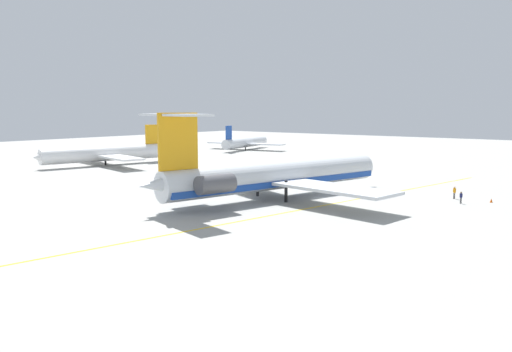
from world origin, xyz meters
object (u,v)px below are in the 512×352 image
airliner_mid_right (247,142)px  safety_cone_wingtip (491,200)px  main_jetliner (272,176)px  airliner_mid_left (102,154)px  ground_crew_near_tail (461,196)px  safety_cone_nose (308,175)px  ground_crew_near_nose (454,191)px

airliner_mid_right → safety_cone_wingtip: bearing=-132.2°
main_jetliner → airliner_mid_left: (11.51, 56.34, -0.69)m
ground_crew_near_tail → safety_cone_nose: 33.13m
airliner_mid_right → safety_cone_wingtip: (-51.03, -84.38, -2.05)m
ground_crew_near_nose → ground_crew_near_tail: (-3.26, -1.84, -0.10)m
main_jetliner → airliner_mid_right: main_jetliner is taller
airliner_mid_right → ground_crew_near_nose: bearing=-133.9°
main_jetliner → safety_cone_wingtip: bearing=-43.1°
airliner_mid_right → safety_cone_nose: (-43.36, -50.11, -2.05)m
main_jetliner → safety_cone_nose: bearing=34.4°
airliner_mid_left → airliner_mid_right: airliner_mid_left is taller
airliner_mid_right → safety_cone_nose: 66.29m
airliner_mid_left → safety_cone_nose: size_ratio=54.82×
main_jetliner → ground_crew_near_nose: bearing=-37.6°
airliner_mid_right → ground_crew_near_tail: size_ratio=15.94×
ground_crew_near_tail → ground_crew_near_nose: bearing=-135.1°
main_jetliner → airliner_mid_right: size_ratio=1.58×
airliner_mid_left → ground_crew_near_nose: bearing=106.0°
main_jetliner → safety_cone_nose: (24.01, 8.77, -3.09)m
ground_crew_near_nose → ground_crew_near_tail: 3.75m
airliner_mid_right → safety_cone_wingtip: size_ratio=47.97×
main_jetliner → ground_crew_near_nose: 26.26m
main_jetliner → safety_cone_nose: size_ratio=75.93×
ground_crew_near_nose → main_jetliner: bearing=144.6°
ground_crew_near_tail → airliner_mid_right: bearing=-108.3°
airliner_mid_left → airliner_mid_right: bearing=-164.9°
safety_cone_nose → ground_crew_near_tail: bearing=-109.6°
main_jetliner → airliner_mid_left: main_jetliner is taller
main_jetliner → ground_crew_near_tail: main_jetliner is taller
main_jetliner → safety_cone_wingtip: size_ratio=75.93×
airliner_mid_left → safety_cone_nose: (12.50, -47.56, -2.39)m
airliner_mid_right → ground_crew_near_nose: airliner_mid_right is taller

